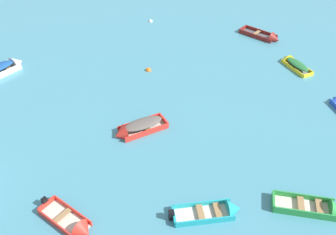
{
  "coord_description": "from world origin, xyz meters",
  "views": [
    {
      "loc": [
        -4.52,
        1.57,
        16.32
      ],
      "look_at": [
        0.0,
        21.38,
        0.15
      ],
      "focal_mm": 40.25,
      "sensor_mm": 36.0,
      "label": 1
    }
  ],
  "objects_px": {
    "rowboat_red_midfield_right": "(75,226)",
    "mooring_buoy_near_foreground": "(148,70)",
    "rowboat_maroon_back_row_center": "(268,37)",
    "mooring_buoy_far_field": "(151,21)",
    "rowboat_red_near_camera": "(135,129)",
    "rowboat_turquoise_near_right": "(219,211)",
    "rowboat_green_cluster_outer": "(321,208)",
    "rowboat_yellow_foreground_center": "(293,63)",
    "rowboat_white_far_back": "(3,68)"
  },
  "relations": [
    {
      "from": "rowboat_red_near_camera",
      "to": "rowboat_red_midfield_right",
      "type": "xyz_separation_m",
      "value": [
        -4.12,
        -6.67,
        -0.15
      ]
    },
    {
      "from": "rowboat_turquoise_near_right",
      "to": "rowboat_maroon_back_row_center",
      "type": "height_order",
      "value": "rowboat_maroon_back_row_center"
    },
    {
      "from": "rowboat_green_cluster_outer",
      "to": "rowboat_red_midfield_right",
      "type": "xyz_separation_m",
      "value": [
        -12.71,
        1.83,
        -0.04
      ]
    },
    {
      "from": "rowboat_turquoise_near_right",
      "to": "rowboat_yellow_foreground_center",
      "type": "xyz_separation_m",
      "value": [
        11.01,
        13.06,
        0.07
      ]
    },
    {
      "from": "rowboat_red_near_camera",
      "to": "rowboat_turquoise_near_right",
      "type": "height_order",
      "value": "rowboat_red_near_camera"
    },
    {
      "from": "rowboat_yellow_foreground_center",
      "to": "mooring_buoy_far_field",
      "type": "xyz_separation_m",
      "value": [
        -10.03,
        11.31,
        -0.25
      ]
    },
    {
      "from": "rowboat_turquoise_near_right",
      "to": "mooring_buoy_far_field",
      "type": "height_order",
      "value": "rowboat_turquoise_near_right"
    },
    {
      "from": "rowboat_red_near_camera",
      "to": "rowboat_yellow_foreground_center",
      "type": "bearing_deg",
      "value": 21.42
    },
    {
      "from": "rowboat_red_near_camera",
      "to": "mooring_buoy_far_field",
      "type": "xyz_separation_m",
      "value": [
        4.27,
        16.92,
        -0.31
      ]
    },
    {
      "from": "mooring_buoy_near_foreground",
      "to": "rowboat_white_far_back",
      "type": "bearing_deg",
      "value": 168.23
    },
    {
      "from": "rowboat_red_midfield_right",
      "to": "mooring_buoy_far_field",
      "type": "relative_size",
      "value": 7.8
    },
    {
      "from": "rowboat_red_near_camera",
      "to": "rowboat_turquoise_near_right",
      "type": "relative_size",
      "value": 0.98
    },
    {
      "from": "rowboat_red_near_camera",
      "to": "mooring_buoy_far_field",
      "type": "relative_size",
      "value": 9.27
    },
    {
      "from": "rowboat_maroon_back_row_center",
      "to": "rowboat_yellow_foreground_center",
      "type": "distance_m",
      "value": 4.96
    },
    {
      "from": "rowboat_red_midfield_right",
      "to": "mooring_buoy_near_foreground",
      "type": "height_order",
      "value": "rowboat_red_midfield_right"
    },
    {
      "from": "mooring_buoy_near_foreground",
      "to": "rowboat_yellow_foreground_center",
      "type": "bearing_deg",
      "value": -9.07
    },
    {
      "from": "rowboat_green_cluster_outer",
      "to": "mooring_buoy_far_field",
      "type": "relative_size",
      "value": 9.28
    },
    {
      "from": "mooring_buoy_far_field",
      "to": "mooring_buoy_near_foreground",
      "type": "bearing_deg",
      "value": -101.9
    },
    {
      "from": "rowboat_white_far_back",
      "to": "mooring_buoy_near_foreground",
      "type": "height_order",
      "value": "rowboat_white_far_back"
    },
    {
      "from": "rowboat_white_far_back",
      "to": "mooring_buoy_far_field",
      "type": "relative_size",
      "value": 10.31
    },
    {
      "from": "rowboat_green_cluster_outer",
      "to": "mooring_buoy_far_field",
      "type": "xyz_separation_m",
      "value": [
        -4.32,
        25.42,
        -0.2
      ]
    },
    {
      "from": "rowboat_turquoise_near_right",
      "to": "mooring_buoy_near_foreground",
      "type": "bearing_deg",
      "value": 93.84
    },
    {
      "from": "rowboat_turquoise_near_right",
      "to": "mooring_buoy_near_foreground",
      "type": "relative_size",
      "value": 8.14
    },
    {
      "from": "rowboat_red_near_camera",
      "to": "mooring_buoy_near_foreground",
      "type": "distance_m",
      "value": 7.88
    },
    {
      "from": "rowboat_red_midfield_right",
      "to": "rowboat_green_cluster_outer",
      "type": "bearing_deg",
      "value": -8.18
    },
    {
      "from": "rowboat_turquoise_near_right",
      "to": "rowboat_maroon_back_row_center",
      "type": "distance_m",
      "value": 21.12
    },
    {
      "from": "rowboat_maroon_back_row_center",
      "to": "rowboat_red_midfield_right",
      "type": "xyz_separation_m",
      "value": [
        -18.43,
        -17.24,
        -0.01
      ]
    },
    {
      "from": "rowboat_maroon_back_row_center",
      "to": "rowboat_red_midfield_right",
      "type": "distance_m",
      "value": 25.24
    },
    {
      "from": "rowboat_maroon_back_row_center",
      "to": "rowboat_red_midfield_right",
      "type": "relative_size",
      "value": 1.21
    },
    {
      "from": "rowboat_green_cluster_outer",
      "to": "rowboat_red_midfield_right",
      "type": "bearing_deg",
      "value": 171.82
    },
    {
      "from": "rowboat_turquoise_near_right",
      "to": "mooring_buoy_far_field",
      "type": "distance_m",
      "value": 24.39
    },
    {
      "from": "rowboat_green_cluster_outer",
      "to": "rowboat_maroon_back_row_center",
      "type": "xyz_separation_m",
      "value": [
        5.72,
        19.07,
        -0.03
      ]
    },
    {
      "from": "rowboat_yellow_foreground_center",
      "to": "mooring_buoy_near_foreground",
      "type": "height_order",
      "value": "rowboat_yellow_foreground_center"
    },
    {
      "from": "rowboat_red_midfield_right",
      "to": "rowboat_yellow_foreground_center",
      "type": "distance_m",
      "value": 22.14
    },
    {
      "from": "rowboat_turquoise_near_right",
      "to": "mooring_buoy_near_foreground",
      "type": "distance_m",
      "value": 15.02
    },
    {
      "from": "rowboat_turquoise_near_right",
      "to": "rowboat_white_far_back",
      "type": "bearing_deg",
      "value": 125.91
    },
    {
      "from": "rowboat_turquoise_near_right",
      "to": "mooring_buoy_far_field",
      "type": "xyz_separation_m",
      "value": [
        0.97,
        24.37,
        -0.18
      ]
    },
    {
      "from": "rowboat_maroon_back_row_center",
      "to": "mooring_buoy_near_foreground",
      "type": "relative_size",
      "value": 8.16
    },
    {
      "from": "mooring_buoy_far_field",
      "to": "rowboat_red_midfield_right",
      "type": "bearing_deg",
      "value": -109.57
    },
    {
      "from": "rowboat_white_far_back",
      "to": "rowboat_green_cluster_outer",
      "type": "xyz_separation_m",
      "value": [
        17.89,
        -18.44,
        -0.18
      ]
    },
    {
      "from": "rowboat_turquoise_near_right",
      "to": "mooring_buoy_near_foreground",
      "type": "height_order",
      "value": "rowboat_turquoise_near_right"
    },
    {
      "from": "rowboat_red_near_camera",
      "to": "mooring_buoy_far_field",
      "type": "bearing_deg",
      "value": 75.83
    },
    {
      "from": "rowboat_maroon_back_row_center",
      "to": "rowboat_white_far_back",
      "type": "bearing_deg",
      "value": -178.49
    },
    {
      "from": "rowboat_green_cluster_outer",
      "to": "rowboat_yellow_foreground_center",
      "type": "height_order",
      "value": "rowboat_green_cluster_outer"
    },
    {
      "from": "rowboat_green_cluster_outer",
      "to": "rowboat_yellow_foreground_center",
      "type": "relative_size",
      "value": 1.13
    },
    {
      "from": "rowboat_red_near_camera",
      "to": "rowboat_green_cluster_outer",
      "type": "bearing_deg",
      "value": -44.67
    },
    {
      "from": "mooring_buoy_near_foreground",
      "to": "mooring_buoy_far_field",
      "type": "distance_m",
      "value": 9.6
    },
    {
      "from": "rowboat_maroon_back_row_center",
      "to": "mooring_buoy_far_field",
      "type": "relative_size",
      "value": 9.45
    },
    {
      "from": "mooring_buoy_far_field",
      "to": "rowboat_turquoise_near_right",
      "type": "bearing_deg",
      "value": -92.29
    },
    {
      "from": "rowboat_white_far_back",
      "to": "mooring_buoy_far_field",
      "type": "height_order",
      "value": "rowboat_white_far_back"
    }
  ]
}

